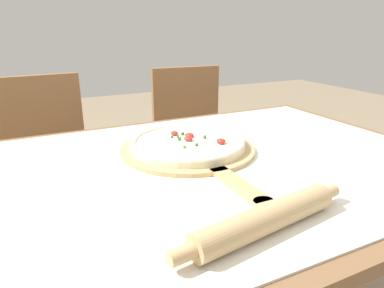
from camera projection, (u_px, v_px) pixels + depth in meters
name	position (u px, v px, depth m)	size (l,w,h in m)	color
dining_table	(213.00, 196.00, 0.98)	(1.35, 0.97, 0.76)	brown
towel_cloth	(214.00, 162.00, 0.94)	(1.27, 0.89, 0.00)	silver
pizza_peel	(190.00, 151.00, 1.01)	(0.40, 0.60, 0.01)	tan
pizza	(188.00, 143.00, 1.02)	(0.34, 0.34, 0.03)	beige
rolling_pin	(266.00, 219.00, 0.61)	(0.40, 0.10, 0.05)	tan
chair_left	(48.00, 161.00, 1.57)	(0.43, 0.43, 0.91)	brown
chair_right	(192.00, 139.00, 1.87)	(0.42, 0.42, 0.91)	brown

